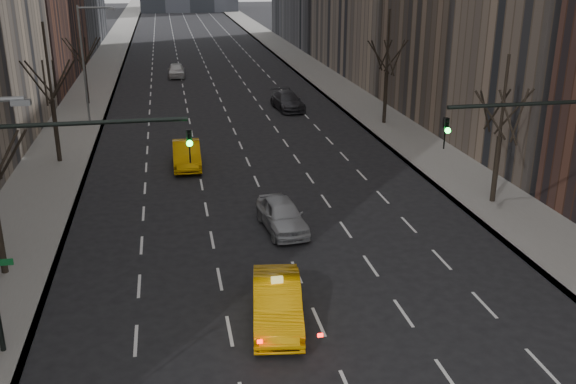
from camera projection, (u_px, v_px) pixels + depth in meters
sidewalk_left at (102, 72)px, 74.70m from camera, size 4.50×320.00×0.15m
sidewalk_right at (307, 66)px, 79.00m from camera, size 4.50×320.00×0.15m
tree_lw_c at (52, 101)px, 40.15m from camera, size 3.36×3.50×8.74m
tree_lw_d at (84, 65)px, 56.93m from camera, size 3.36×3.50×7.36m
tree_rw_b at (500, 137)px, 33.39m from camera, size 3.36×3.50×7.82m
tree_rw_c at (386, 74)px, 49.90m from camera, size 3.36×3.50×8.74m
traffic_mast_left at (35, 197)px, 19.84m from camera, size 6.69×0.39×8.00m
traffic_mast_right at (568, 164)px, 23.04m from camera, size 6.69×0.39×8.00m
streetlight_far at (87, 52)px, 49.97m from camera, size 2.83×0.22×9.00m
taxi_sedan at (277, 303)px, 23.01m from camera, size 2.35×5.09×1.61m
silver_sedan_ahead at (282, 215)px, 31.04m from camera, size 2.23×4.65×1.53m
far_taxi at (187, 154)px, 40.53m from camera, size 1.74×4.89×1.60m
far_suv_grey at (287, 101)px, 56.10m from camera, size 2.61×5.40×1.52m
far_car_white at (176, 70)px, 71.62m from camera, size 1.91×4.51×1.52m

